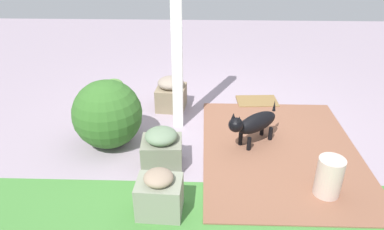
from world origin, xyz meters
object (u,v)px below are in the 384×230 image
at_px(porch_pillar, 177,31).
at_px(doormat, 257,101).
at_px(terracotta_pot_broad, 114,90).
at_px(stone_planter_far, 159,194).
at_px(dog, 254,123).
at_px(ceramic_urn, 329,177).
at_px(stone_planter_nearest, 171,93).
at_px(stone_planter_mid, 162,148).
at_px(round_shrub, 107,114).

height_order(porch_pillar, doormat, porch_pillar).
bearing_deg(terracotta_pot_broad, porch_pillar, 148.55).
xyz_separation_m(stone_planter_far, dog, (-0.98, -1.18, 0.08)).
bearing_deg(ceramic_urn, stone_planter_nearest, -47.63).
bearing_deg(terracotta_pot_broad, dog, 150.86).
xyz_separation_m(porch_pillar, doormat, (-1.13, -0.70, -1.24)).
distance_m(porch_pillar, stone_planter_mid, 1.38).
relative_size(stone_planter_nearest, stone_planter_far, 1.03).
height_order(ceramic_urn, doormat, ceramic_urn).
xyz_separation_m(round_shrub, dog, (-1.71, -0.03, -0.11)).
bearing_deg(ceramic_urn, stone_planter_far, 10.41).
xyz_separation_m(porch_pillar, stone_planter_nearest, (0.13, -0.49, -1.02)).
bearing_deg(stone_planter_nearest, terracotta_pot_broad, -7.60).
bearing_deg(stone_planter_far, porch_pillar, -92.15).
bearing_deg(porch_pillar, stone_planter_mid, 82.60).
xyz_separation_m(porch_pillar, ceramic_urn, (-1.54, 1.35, -1.04)).
height_order(porch_pillar, stone_planter_far, porch_pillar).
height_order(porch_pillar, stone_planter_nearest, porch_pillar).
height_order(stone_planter_far, doormat, stone_planter_far).
height_order(porch_pillar, dog, porch_pillar).
distance_m(stone_planter_nearest, dog, 1.42).
bearing_deg(round_shrub, dog, -178.95).
bearing_deg(round_shrub, stone_planter_nearest, -123.86).
bearing_deg(stone_planter_mid, ceramic_urn, 165.15).
bearing_deg(doormat, ceramic_urn, 101.35).
bearing_deg(doormat, stone_planter_far, 63.12).
distance_m(terracotta_pot_broad, ceramic_urn, 3.18).
height_order(stone_planter_nearest, stone_planter_far, stone_planter_nearest).
relative_size(dog, doormat, 1.10).
height_order(stone_planter_mid, terracotta_pot_broad, stone_planter_mid).
bearing_deg(terracotta_pot_broad, stone_planter_nearest, 172.40).
distance_m(round_shrub, dog, 1.71).
xyz_separation_m(porch_pillar, round_shrub, (0.79, 0.49, -0.85)).
bearing_deg(porch_pillar, terracotta_pot_broad, -31.45).
bearing_deg(dog, stone_planter_far, 50.26).
relative_size(stone_planter_far, round_shrub, 0.57).
relative_size(stone_planter_far, ceramic_urn, 1.09).
height_order(round_shrub, ceramic_urn, round_shrub).
bearing_deg(stone_planter_mid, terracotta_pot_broad, -60.24).
relative_size(stone_planter_nearest, doormat, 0.80).
bearing_deg(dog, stone_planter_mid, 23.31).
relative_size(stone_planter_mid, terracotta_pot_broad, 1.20).
height_order(stone_planter_nearest, doormat, stone_planter_nearest).
height_order(stone_planter_far, round_shrub, round_shrub).
bearing_deg(round_shrub, doormat, -148.02).
distance_m(porch_pillar, round_shrub, 1.26).
distance_m(round_shrub, doormat, 2.29).
distance_m(terracotta_pot_broad, doormat, 2.12).
bearing_deg(terracotta_pot_broad, stone_planter_mid, 119.76).
bearing_deg(round_shrub, stone_planter_mid, 148.18).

